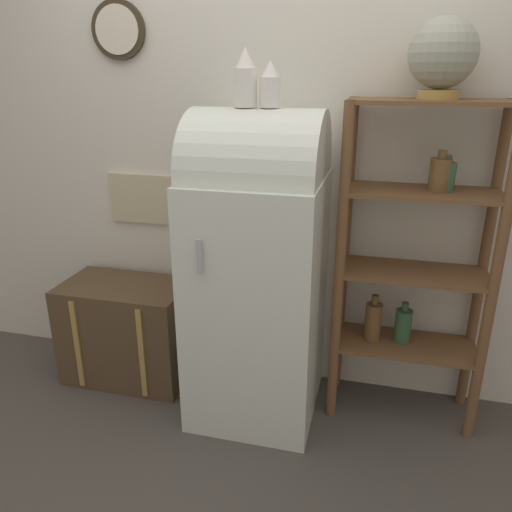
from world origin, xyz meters
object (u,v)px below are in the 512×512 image
(refrigerator, at_px, (258,265))
(globe, at_px, (443,55))
(suitcase_trunk, at_px, (128,331))
(vase_center, at_px, (270,86))
(vase_left, at_px, (245,80))

(refrigerator, bearing_deg, globe, 11.63)
(suitcase_trunk, bearing_deg, vase_center, -5.81)
(refrigerator, height_order, vase_center, vase_center)
(globe, distance_m, vase_center, 0.74)
(suitcase_trunk, xyz_separation_m, globe, (1.56, 0.08, 1.48))
(suitcase_trunk, distance_m, vase_left, 1.58)
(vase_center, bearing_deg, suitcase_trunk, 174.19)
(suitcase_trunk, distance_m, vase_center, 1.61)
(suitcase_trunk, xyz_separation_m, vase_center, (0.86, -0.09, 1.36))
(refrigerator, xyz_separation_m, globe, (0.76, 0.16, 0.96))
(vase_center, bearing_deg, globe, 13.07)
(refrigerator, distance_m, vase_center, 0.84)
(globe, distance_m, vase_left, 0.84)
(refrigerator, relative_size, vase_center, 8.03)
(vase_left, bearing_deg, vase_center, 1.39)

